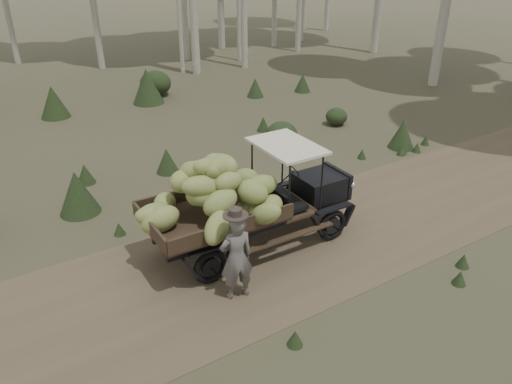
{
  "coord_description": "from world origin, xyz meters",
  "views": [
    {
      "loc": [
        -6.6,
        -7.2,
        5.94
      ],
      "look_at": [
        -1.7,
        0.54,
        1.23
      ],
      "focal_mm": 35.0,
      "sensor_mm": 36.0,
      "label": 1
    }
  ],
  "objects": [
    {
      "name": "undergrowth",
      "position": [
        -0.93,
        0.88,
        0.51
      ],
      "size": [
        20.68,
        23.57,
        1.39
      ],
      "color": "#233319",
      "rests_on": "ground"
    },
    {
      "name": "farmer",
      "position": [
        -2.96,
        -0.8,
        0.87
      ],
      "size": [
        0.67,
        0.51,
        1.84
      ],
      "rotation": [
        0.0,
        0.0,
        2.99
      ],
      "color": "#54504C",
      "rests_on": "ground"
    },
    {
      "name": "banana_truck",
      "position": [
        -2.35,
        0.48,
        1.39
      ],
      "size": [
        4.95,
        2.29,
        2.31
      ],
      "rotation": [
        0.0,
        0.0,
        -0.02
      ],
      "color": "black",
      "rests_on": "ground"
    },
    {
      "name": "ground",
      "position": [
        0.0,
        0.0,
        0.0
      ],
      "size": [
        120.0,
        120.0,
        0.0
      ],
      "primitive_type": "plane",
      "color": "#473D2B",
      "rests_on": "ground"
    },
    {
      "name": "dirt_track",
      "position": [
        0.0,
        0.0,
        0.0
      ],
      "size": [
        70.0,
        4.0,
        0.01
      ],
      "primitive_type": "cube",
      "color": "brown",
      "rests_on": "ground"
    }
  ]
}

